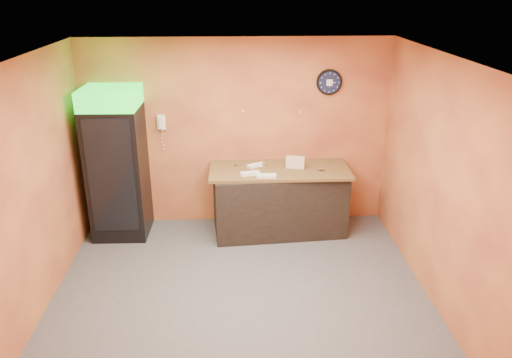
{
  "coord_description": "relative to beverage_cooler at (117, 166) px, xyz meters",
  "views": [
    {
      "loc": [
        -0.07,
        -5.13,
        3.53
      ],
      "look_at": [
        0.22,
        0.6,
        1.23
      ],
      "focal_mm": 35.0,
      "sensor_mm": 36.0,
      "label": 1
    }
  ],
  "objects": [
    {
      "name": "right_wall",
      "position": [
        3.96,
        -1.6,
        0.33
      ],
      "size": [
        0.02,
        4.0,
        2.8
      ],
      "primitive_type": "cube",
      "color": "orange",
      "rests_on": "floor"
    },
    {
      "name": "ceiling",
      "position": [
        1.71,
        -1.6,
        1.73
      ],
      "size": [
        4.5,
        4.0,
        0.02
      ],
      "primitive_type": "cube",
      "color": "white",
      "rests_on": "back_wall"
    },
    {
      "name": "beverage_cooler",
      "position": [
        0.0,
        0.0,
        0.0
      ],
      "size": [
        0.78,
        0.79,
        2.18
      ],
      "rotation": [
        0.0,
        0.0,
        -0.02
      ],
      "color": "black",
      "rests_on": "floor"
    },
    {
      "name": "floor",
      "position": [
        1.71,
        -1.6,
        -1.07
      ],
      "size": [
        4.5,
        4.5,
        0.0
      ],
      "primitive_type": "plane",
      "color": "#47474C",
      "rests_on": "ground"
    },
    {
      "name": "butcher_paper",
      "position": [
        2.32,
        -0.02,
        -0.09
      ],
      "size": [
        2.02,
        0.87,
        0.04
      ],
      "primitive_type": "cube",
      "rotation": [
        0.0,
        0.0,
        -0.0
      ],
      "color": "brown",
      "rests_on": "prep_counter"
    },
    {
      "name": "wrapped_sandwich_right",
      "position": [
        1.99,
        0.09,
        -0.06
      ],
      "size": [
        0.28,
        0.21,
        0.04
      ],
      "primitive_type": "cube",
      "rotation": [
        0.0,
        0.0,
        0.47
      ],
      "color": "white",
      "rests_on": "butcher_paper"
    },
    {
      "name": "wall_phone",
      "position": [
        0.62,
        0.35,
        0.54
      ],
      "size": [
        0.11,
        0.1,
        0.21
      ],
      "color": "white",
      "rests_on": "back_wall"
    },
    {
      "name": "back_wall",
      "position": [
        1.71,
        0.4,
        0.33
      ],
      "size": [
        4.5,
        0.02,
        2.8
      ],
      "primitive_type": "cube",
      "color": "orange",
      "rests_on": "floor"
    },
    {
      "name": "wrapped_sandwich_mid",
      "position": [
        2.11,
        -0.34,
        -0.06
      ],
      "size": [
        0.28,
        0.12,
        0.04
      ],
      "primitive_type": "cube",
      "rotation": [
        0.0,
        0.0,
        -0.05
      ],
      "color": "white",
      "rests_on": "butcher_paper"
    },
    {
      "name": "prep_counter",
      "position": [
        2.32,
        -0.02,
        -0.59
      ],
      "size": [
        1.96,
        0.99,
        0.95
      ],
      "primitive_type": "cube",
      "rotation": [
        0.0,
        0.0,
        0.08
      ],
      "color": "black",
      "rests_on": "floor"
    },
    {
      "name": "wall_clock",
      "position": [
        3.05,
        0.37,
        1.09
      ],
      "size": [
        0.37,
        0.06,
        0.37
      ],
      "color": "black",
      "rests_on": "back_wall"
    },
    {
      "name": "kitchen_tool",
      "position": [
        2.1,
        0.06,
        -0.04
      ],
      "size": [
        0.06,
        0.06,
        0.06
      ],
      "primitive_type": "cylinder",
      "color": "silver",
      "rests_on": "butcher_paper"
    },
    {
      "name": "sub_roll_stack",
      "position": [
        2.55,
        0.0,
        0.01
      ],
      "size": [
        0.28,
        0.15,
        0.17
      ],
      "rotation": [
        0.0,
        0.0,
        -0.22
      ],
      "color": "beige",
      "rests_on": "butcher_paper"
    },
    {
      "name": "left_wall",
      "position": [
        -0.54,
        -1.6,
        0.33
      ],
      "size": [
        0.02,
        4.0,
        2.8
      ],
      "primitive_type": "cube",
      "color": "orange",
      "rests_on": "floor"
    },
    {
      "name": "wrapped_sandwich_left",
      "position": [
        1.89,
        -0.24,
        -0.06
      ],
      "size": [
        0.29,
        0.17,
        0.04
      ],
      "primitive_type": "cube",
      "rotation": [
        0.0,
        0.0,
        0.23
      ],
      "color": "white",
      "rests_on": "butcher_paper"
    }
  ]
}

